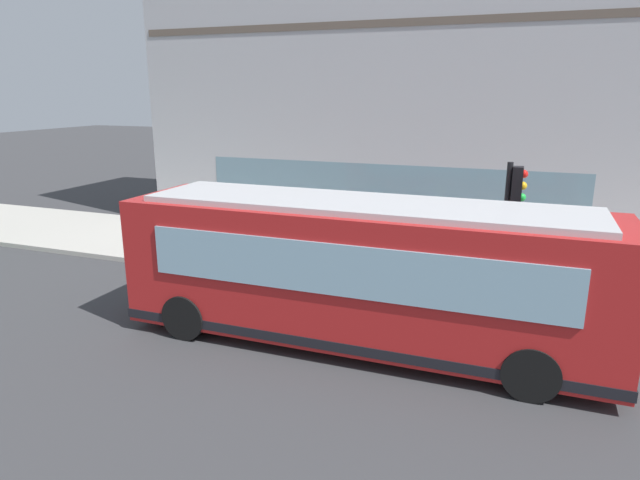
# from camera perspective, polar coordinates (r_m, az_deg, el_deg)

# --- Properties ---
(ground) EXTENTS (120.00, 120.00, 0.00)m
(ground) POSITION_cam_1_polar(r_m,az_deg,el_deg) (12.76, -2.42, -8.93)
(ground) COLOR #38383A
(sidewalk_curb) EXTENTS (4.97, 40.00, 0.15)m
(sidewalk_curb) POSITION_cam_1_polar(r_m,az_deg,el_deg) (17.23, 4.23, -2.22)
(sidewalk_curb) COLOR #B2ADA3
(sidewalk_curb) RESTS_ON ground
(building_corner) EXTENTS (6.73, 18.67, 13.26)m
(building_corner) POSITION_cam_1_polar(r_m,az_deg,el_deg) (22.15, 9.13, 18.62)
(building_corner) COLOR #A8A8AD
(building_corner) RESTS_ON ground
(city_bus_nearside) EXTENTS (2.62, 10.04, 3.07)m
(city_bus_nearside) POSITION_cam_1_polar(r_m,az_deg,el_deg) (11.49, 4.25, -3.43)
(city_bus_nearside) COLOR red
(city_bus_nearside) RESTS_ON ground
(traffic_light_near_corner) EXTENTS (0.32, 0.49, 3.43)m
(traffic_light_near_corner) POSITION_cam_1_polar(r_m,az_deg,el_deg) (14.09, 19.26, 3.40)
(traffic_light_near_corner) COLOR black
(traffic_light_near_corner) RESTS_ON sidewalk_curb
(fire_hydrant) EXTENTS (0.35, 0.35, 0.74)m
(fire_hydrant) POSITION_cam_1_polar(r_m,az_deg,el_deg) (16.52, 14.16, -1.83)
(fire_hydrant) COLOR red
(fire_hydrant) RESTS_ON sidewalk_curb
(pedestrian_near_building_entrance) EXTENTS (0.32, 0.32, 1.80)m
(pedestrian_near_building_entrance) POSITION_cam_1_polar(r_m,az_deg,el_deg) (16.15, 9.09, 0.57)
(pedestrian_near_building_entrance) COLOR #B23338
(pedestrian_near_building_entrance) RESTS_ON sidewalk_curb
(pedestrian_by_light_pole) EXTENTS (0.32, 0.32, 1.54)m
(pedestrian_by_light_pole) POSITION_cam_1_polar(r_m,az_deg,el_deg) (15.42, 26.27, -2.20)
(pedestrian_by_light_pole) COLOR #B23338
(pedestrian_by_light_pole) RESTS_ON sidewalk_curb
(newspaper_vending_box) EXTENTS (0.44, 0.42, 0.90)m
(newspaper_vending_box) POSITION_cam_1_polar(r_m,az_deg,el_deg) (18.05, 8.29, 0.21)
(newspaper_vending_box) COLOR #263F99
(newspaper_vending_box) RESTS_ON sidewalk_curb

